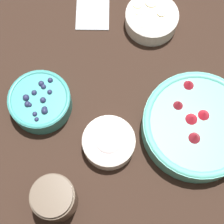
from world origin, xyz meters
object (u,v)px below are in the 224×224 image
Objects in this scene: bowl_bananas at (152,18)px; bowl_cream at (109,142)px; jar_chocolate at (55,199)px; bowl_strawberries at (197,125)px; bowl_blueberries at (40,101)px.

bowl_cream is (-0.32, 0.16, -0.00)m from bowl_bananas.
jar_chocolate reaches higher than bowl_cream.
jar_chocolate is (-0.11, 0.13, 0.02)m from bowl_cream.
bowl_strawberries is 0.32m from bowl_bananas.
jar_chocolate is at bearing 130.43° from bowl_cream.
bowl_strawberries is 1.87× the size of bowl_bananas.
jar_chocolate reaches higher than bowl_strawberries.
bowl_blueberries is 0.19m from bowl_cream.
bowl_blueberries is at bearing 72.55° from bowl_strawberries.
jar_chocolate is at bearing -175.94° from bowl_blueberries.
bowl_strawberries reaches higher than bowl_bananas.
bowl_strawberries is at bearing -107.45° from bowl_blueberries.
bowl_cream is at bearing 153.74° from bowl_bananas.
bowl_blueberries is 1.57× the size of jar_chocolate.
jar_chocolate reaches higher than bowl_bananas.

